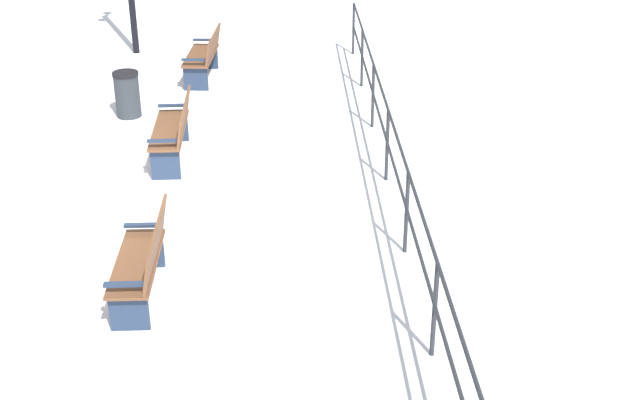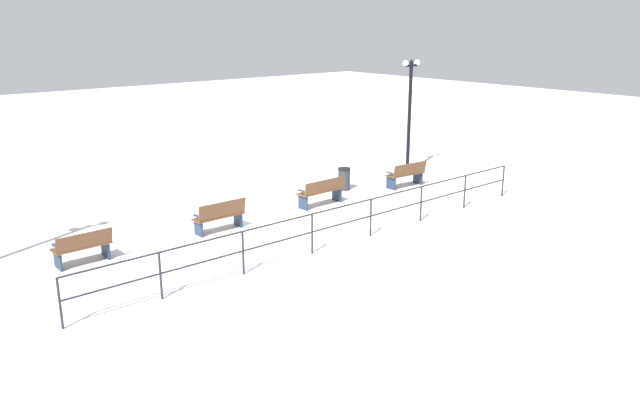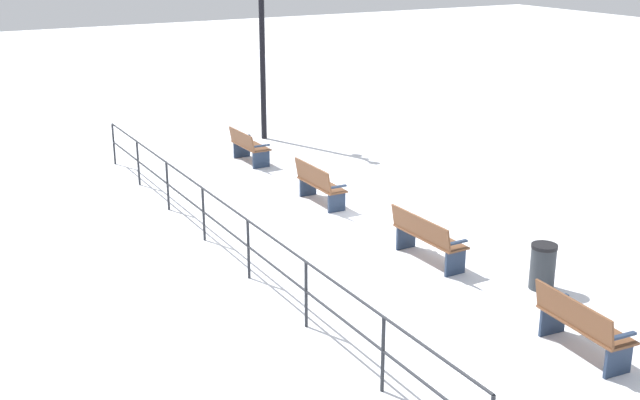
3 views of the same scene
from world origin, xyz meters
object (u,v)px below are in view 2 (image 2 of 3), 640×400
bench_nearest (406,174)px  trash_bin (344,179)px  bench_second (322,191)px  bench_fourth (83,247)px  bench_third (220,216)px  lamppost_near (410,102)px

bench_nearest → trash_bin: bearing=63.6°
bench_nearest → bench_second: size_ratio=0.94×
bench_nearest → bench_fourth: 11.51m
bench_third → lamppost_near: size_ratio=0.34×
bench_third → bench_second: bearing=-88.8°
bench_nearest → bench_second: (0.15, 3.83, 0.01)m
bench_nearest → bench_second: 3.83m
bench_third → trash_bin: bench_third is taller
lamppost_near → bench_nearest: bearing=131.1°
bench_fourth → trash_bin: bearing=-84.6°
bench_second → trash_bin: bearing=-63.0°
bench_nearest → trash_bin: bench_nearest is taller
bench_second → lamppost_near: size_ratio=0.38×
bench_nearest → bench_fourth: (0.12, 11.51, -0.03)m
bench_second → bench_fourth: 7.68m
bench_second → lamppost_near: lamppost_near is taller
lamppost_near → trash_bin: lamppost_near is taller
bench_nearest → bench_third: 7.67m
bench_second → bench_third: bench_third is taller
bench_third → lamppost_near: (1.54, -9.51, 2.24)m
bench_nearest → lamppost_near: size_ratio=0.36×
bench_second → bench_third: (-0.09, 3.84, -0.02)m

